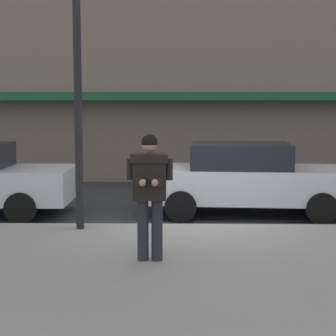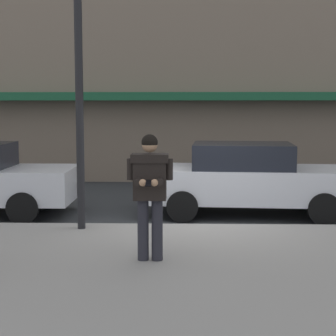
{
  "view_description": "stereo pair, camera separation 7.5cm",
  "coord_description": "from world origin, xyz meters",
  "views": [
    {
      "loc": [
        -0.37,
        -10.51,
        2.35
      ],
      "look_at": [
        -0.5,
        -2.87,
        1.49
      ],
      "focal_mm": 60.0,
      "sensor_mm": 36.0,
      "label": 1
    },
    {
      "loc": [
        -0.3,
        -10.51,
        2.35
      ],
      "look_at": [
        -0.5,
        -2.87,
        1.49
      ],
      "focal_mm": 60.0,
      "sensor_mm": 36.0,
      "label": 2
    }
  ],
  "objects": [
    {
      "name": "sidewalk",
      "position": [
        1.0,
        -2.85,
        0.07
      ],
      "size": [
        32.0,
        5.3,
        0.14
      ],
      "primitive_type": "cube",
      "color": "gray",
      "rests_on": "ground"
    },
    {
      "name": "curb_paint_line",
      "position": [
        1.0,
        0.05,
        0.0
      ],
      "size": [
        28.0,
        0.12,
        0.01
      ],
      "primitive_type": "cube",
      "color": "silver",
      "rests_on": "ground"
    },
    {
      "name": "parked_sedan_mid",
      "position": [
        1.12,
        1.39,
        0.79
      ],
      "size": [
        4.62,
        2.16,
        1.54
      ],
      "color": "silver",
      "rests_on": "ground"
    },
    {
      "name": "street_lamp_post",
      "position": [
        -2.11,
        -0.65,
        3.14
      ],
      "size": [
        0.36,
        0.36,
        4.88
      ],
      "color": "black",
      "rests_on": "sidewalk"
    },
    {
      "name": "ground_plane",
      "position": [
        0.0,
        0.0,
        0.0
      ],
      "size": [
        80.0,
        80.0,
        0.0
      ],
      "primitive_type": "plane",
      "color": "#2B2D30"
    },
    {
      "name": "man_texting_on_phone",
      "position": [
        -0.76,
        -2.69,
        1.25
      ],
      "size": [
        0.65,
        0.58,
        1.81
      ],
      "color": "#23232B",
      "rests_on": "sidewalk"
    }
  ]
}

